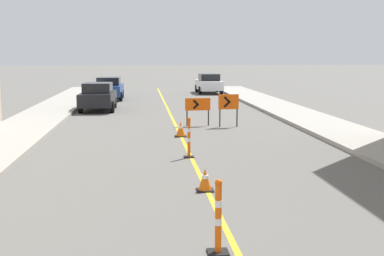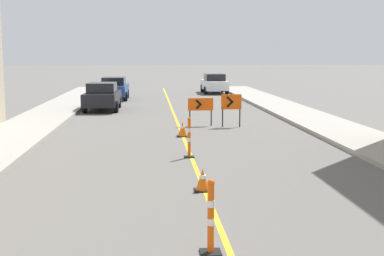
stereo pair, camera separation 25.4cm
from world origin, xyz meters
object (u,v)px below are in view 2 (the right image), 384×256
Objects in this scene: delineator_post_front at (211,222)px; delineator_post_rear at (189,140)px; arrow_barricade_secondary at (231,104)px; parked_car_curb_far at (214,83)px; traffic_cone_second at (203,180)px; parked_car_curb_mid at (114,88)px; arrow_barricade_primary at (201,106)px; parked_car_curb_near at (102,96)px; traffic_cone_third at (183,129)px.

delineator_post_rear reaches higher than delineator_post_front.
delineator_post_rear is 0.88× the size of arrow_barricade_secondary.
traffic_cone_second is at bearing -98.57° from parked_car_curb_far.
traffic_cone_second is 0.12× the size of parked_car_curb_mid.
arrow_barricade_primary is 8.60m from parked_car_curb_near.
delineator_post_front is (-0.26, -4.00, 0.28)m from traffic_cone_second.
delineator_post_front is 0.29× the size of parked_car_curb_far.
traffic_cone_second is 11.56m from arrow_barricade_primary.
arrow_barricade_secondary is 0.33× the size of parked_car_curb_near.
delineator_post_front is 0.28× the size of parked_car_curb_near.
parked_car_curb_far reaches higher than traffic_cone_second.
traffic_cone_third is 17.71m from parked_car_curb_mid.
parked_car_curb_far is (4.05, 27.12, 0.25)m from delineator_post_rear.
delineator_post_rear is at bearing -100.14° from arrow_barricade_primary.
traffic_cone_second is at bearing -90.28° from traffic_cone_third.
parked_car_curb_far is at bearing 80.07° from traffic_cone_third.
traffic_cone_third is at bearing -66.67° from parked_car_curb_near.
traffic_cone_second is 18.93m from parked_car_curb_near.
parked_car_curb_mid is at bearing 99.78° from delineator_post_rear.
traffic_cone_third is (0.04, 8.38, 0.03)m from traffic_cone_second.
parked_car_curb_mid and parked_car_curb_far have the same top height.
arrow_barricade_primary reaches higher than traffic_cone_second.
arrow_barricade_primary is 0.29× the size of parked_car_curb_near.
delineator_post_rear is (-0.01, 4.11, 0.29)m from traffic_cone_second.
delineator_post_rear reaches higher than arrow_barricade_primary.
arrow_barricade_primary is 0.86× the size of arrow_barricade_secondary.
delineator_post_front is 15.21m from arrow_barricade_secondary.
traffic_cone_second is at bearing -97.18° from arrow_barricade_primary.
parked_car_curb_mid is at bearing 90.28° from parked_car_curb_near.
traffic_cone_second is at bearing -106.28° from arrow_barricade_secondary.
parked_car_curb_near is (-6.29, 7.54, -0.23)m from arrow_barricade_secondary.
delineator_post_front is at bearing -91.76° from delineator_post_rear.
delineator_post_rear is 0.29× the size of parked_car_curb_far.
parked_car_curb_far reaches higher than delineator_post_rear.
parked_car_curb_mid is 9.55m from parked_car_curb_far.
parked_car_curb_mid is 1.00× the size of parked_car_curb_far.
traffic_cone_second is at bearing -89.80° from delineator_post_rear.
parked_car_curb_near reaches higher than arrow_barricade_primary.
parked_car_curb_near reaches higher than arrow_barricade_secondary.
arrow_barricade_primary is 0.29× the size of parked_car_curb_mid.
parked_car_curb_mid is (-4.77, 14.19, -0.11)m from arrow_barricade_primary.
parked_car_curb_far reaches higher than delineator_post_front.
parked_car_curb_near and parked_car_curb_far have the same top height.
arrow_barricade_secondary is (2.62, 14.98, 0.49)m from delineator_post_front.
parked_car_curb_near reaches higher than traffic_cone_second.
traffic_cone_second is 0.12× the size of parked_car_curb_near.
parked_car_curb_far is (3.00, 19.74, -0.11)m from arrow_barricade_primary.
traffic_cone_second is 0.91× the size of traffic_cone_third.
delineator_post_front reaches higher than traffic_cone_second.
parked_car_curb_far is (1.69, 20.26, -0.23)m from arrow_barricade_secondary.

